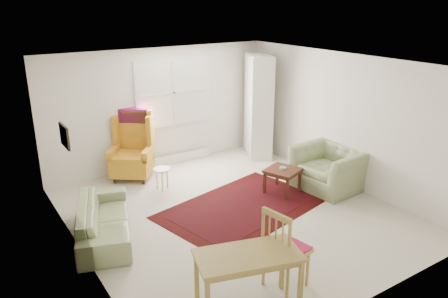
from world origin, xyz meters
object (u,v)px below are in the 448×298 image
coffee_table (282,181)px  cabinet (259,106)px  sofa (103,213)px  armchair (330,164)px  desk (248,282)px  wingback_chair (131,146)px  stool (162,179)px  desk_chair (287,247)px

coffee_table → cabinet: (0.88, 1.91, 0.91)m
sofa → cabinet: cabinet is taller
armchair → desk: armchair is taller
armchair → wingback_chair: wingback_chair is taller
stool → desk: (-0.63, -3.61, 0.16)m
desk_chair → wingback_chair: bearing=-5.4°
wingback_chair → stool: size_ratio=3.15×
wingback_chair → desk_chair: bearing=-49.7°
desk → desk_chair: 0.70m
coffee_table → armchair: bearing=-19.5°
coffee_table → cabinet: size_ratio=0.25×
cabinet → desk: (-3.34, -4.19, -0.76)m
armchair → stool: size_ratio=2.81×
armchair → wingback_chair: (-2.96, 2.48, 0.21)m
sofa → desk_chair: 2.86m
stool → cabinet: cabinet is taller
coffee_table → stool: 2.25m
desk → wingback_chair: bearing=85.2°
coffee_table → desk: (-2.45, -2.28, 0.14)m
armchair → coffee_table: (-0.88, 0.31, -0.24)m
sofa → coffee_table: size_ratio=3.30×
coffee_table → desk_chair: (-1.78, -2.17, 0.32)m
wingback_chair → stool: (0.26, -0.84, -0.46)m
sofa → wingback_chair: bearing=-14.0°
armchair → coffee_table: armchair is taller
cabinet → stool: bearing=-143.2°
armchair → desk_chair: desk_chair is taller
sofa → desk_chair: (1.51, -2.43, 0.17)m
sofa → cabinet: (4.18, 1.65, 0.76)m
sofa → wingback_chair: (1.22, 1.91, 0.30)m
armchair → cabinet: bearing=175.0°
stool → desk: size_ratio=0.36×
sofa → wingback_chair: size_ratio=1.38×
cabinet → coffee_table: bearing=-90.2°
cabinet → desk_chair: cabinet is taller
desk → sofa: bearing=108.3°
coffee_table → desk_chair: bearing=-129.4°
armchair → wingback_chair: bearing=-135.0°
wingback_chair → coffee_table: bearing=-9.7°
sofa → cabinet: 4.56m
wingback_chair → sofa: bearing=-86.1°
sofa → armchair: armchair is taller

